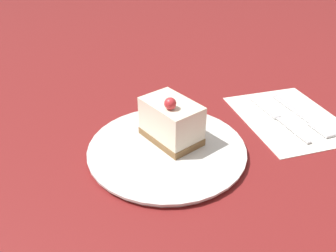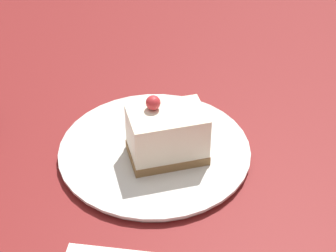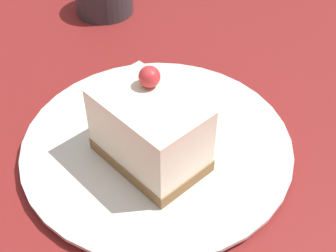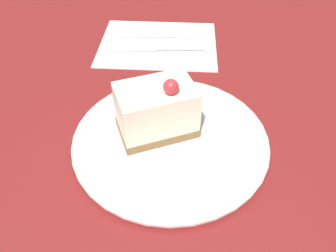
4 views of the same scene
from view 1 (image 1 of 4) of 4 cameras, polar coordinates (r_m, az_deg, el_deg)
The scene contains 6 objects.
ground_plane at distance 0.55m, azimuth 1.17°, elevation -4.22°, with size 4.00×4.00×0.00m, color maroon.
plate at distance 0.54m, azimuth -0.28°, elevation -3.82°, with size 0.26×0.26×0.01m.
cake_slice at distance 0.54m, azimuth 0.36°, elevation 0.80°, with size 0.09×0.12×0.09m.
napkin at distance 0.68m, azimuth 20.27°, elevation 1.41°, with size 0.19×0.23×0.00m.
fork at distance 0.68m, azimuth 22.81°, elevation 1.32°, with size 0.02×0.17×0.00m.
knife at distance 0.67m, azimuth 17.73°, elevation 2.08°, with size 0.02×0.18×0.00m.
Camera 1 is at (0.15, 0.41, 0.33)m, focal length 35.00 mm.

